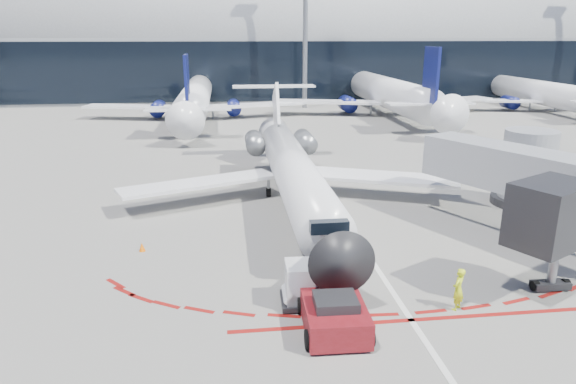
{
  "coord_description": "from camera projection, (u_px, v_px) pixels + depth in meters",
  "views": [
    {
      "loc": [
        -6.77,
        -28.09,
        10.43
      ],
      "look_at": [
        -3.55,
        -1.69,
        2.27
      ],
      "focal_mm": 32.0,
      "sensor_mm": 36.0,
      "label": 1
    }
  ],
  "objects": [
    {
      "name": "ground",
      "position": [
        344.0,
        218.0,
        30.5
      ],
      "size": [
        260.0,
        260.0,
        0.0
      ],
      "primitive_type": "plane",
      "color": "slate",
      "rests_on": "ground"
    },
    {
      "name": "apron_centerline",
      "position": [
        337.0,
        207.0,
        32.4
      ],
      "size": [
        0.25,
        40.0,
        0.01
      ],
      "primitive_type": "cube",
      "color": "silver",
      "rests_on": "ground"
    },
    {
      "name": "apron_stop_bar",
      "position": [
        411.0,
        320.0,
        19.59
      ],
      "size": [
        14.0,
        0.25,
        0.01
      ],
      "primitive_type": "cube",
      "color": "maroon",
      "rests_on": "ground"
    },
    {
      "name": "terminal_building",
      "position": [
        262.0,
        46.0,
        89.66
      ],
      "size": [
        150.0,
        24.15,
        24.0
      ],
      "color": "#95989A",
      "rests_on": "ground"
    },
    {
      "name": "jet_bridge",
      "position": [
        534.0,
        177.0,
        27.89
      ],
      "size": [
        10.03,
        15.2,
        4.9
      ],
      "color": "#999BA2",
      "rests_on": "ground"
    },
    {
      "name": "light_mast_centre",
      "position": [
        305.0,
        20.0,
        72.96
      ],
      "size": [
        0.7,
        0.7,
        25.0
      ],
      "primitive_type": "cylinder",
      "color": "gray",
      "rests_on": "ground"
    },
    {
      "name": "regional_jet",
      "position": [
        292.0,
        168.0,
        32.81
      ],
      "size": [
        22.18,
        27.35,
        6.85
      ],
      "color": "white",
      "rests_on": "ground"
    },
    {
      "name": "pushback_tug",
      "position": [
        334.0,
        313.0,
        18.86
      ],
      "size": [
        2.5,
        5.66,
        1.46
      ],
      "rotation": [
        0.0,
        0.0,
        -0.03
      ],
      "color": "#5E0D11",
      "rests_on": "ground"
    },
    {
      "name": "ramp_worker",
      "position": [
        458.0,
        289.0,
        20.13
      ],
      "size": [
        0.76,
        0.74,
        1.76
      ],
      "primitive_type": "imported",
      "rotation": [
        0.0,
        0.0,
        3.89
      ],
      "color": "#DCF619",
      "rests_on": "ground"
    },
    {
      "name": "uld_container",
      "position": [
        305.0,
        284.0,
        20.52
      ],
      "size": [
        1.95,
        1.68,
        1.77
      ],
      "rotation": [
        0.0,
        0.0,
        -0.04
      ],
      "color": "black",
      "rests_on": "ground"
    },
    {
      "name": "safety_cone_left",
      "position": [
        142.0,
        247.0,
        25.79
      ],
      "size": [
        0.31,
        0.31,
        0.44
      ],
      "primitive_type": "cone",
      "color": "#FF6A05",
      "rests_on": "ground"
    },
    {
      "name": "bg_airliner_1",
      "position": [
        194.0,
        76.0,
        65.63
      ],
      "size": [
        33.12,
        35.06,
        10.71
      ],
      "primitive_type": null,
      "color": "white",
      "rests_on": "ground"
    },
    {
      "name": "bg_airliner_2",
      "position": [
        387.0,
        71.0,
        69.34
      ],
      "size": [
        35.81,
        37.91,
        11.59
      ],
      "primitive_type": null,
      "color": "white",
      "rests_on": "ground"
    },
    {
      "name": "bg_airliner_3",
      "position": [
        543.0,
        76.0,
        72.97
      ],
      "size": [
        30.13,
        31.9,
        9.75
      ],
      "primitive_type": null,
      "color": "white",
      "rests_on": "ground"
    }
  ]
}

